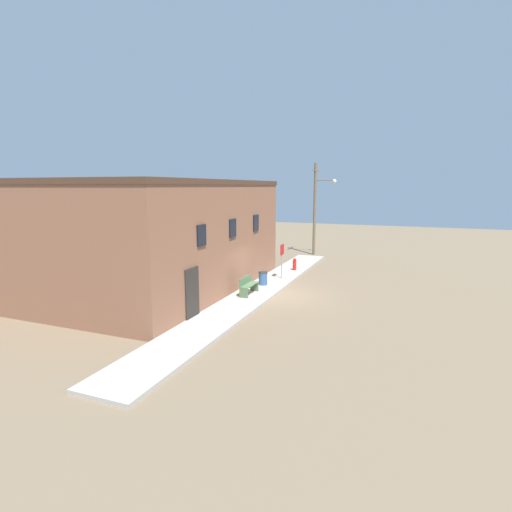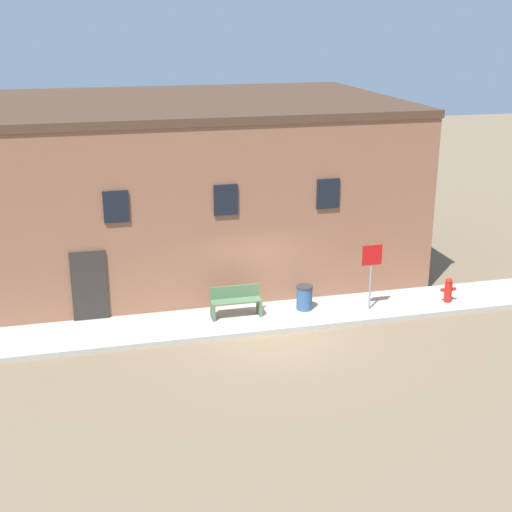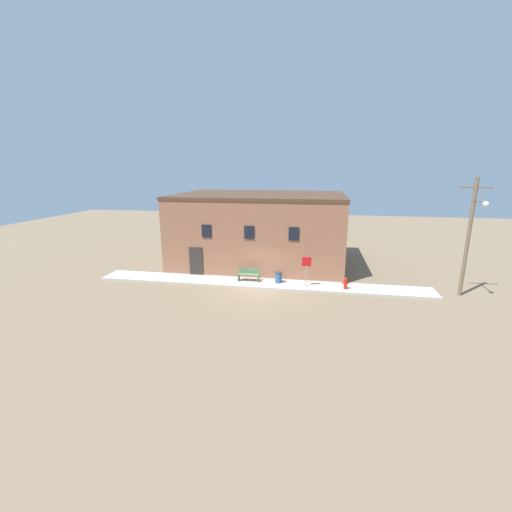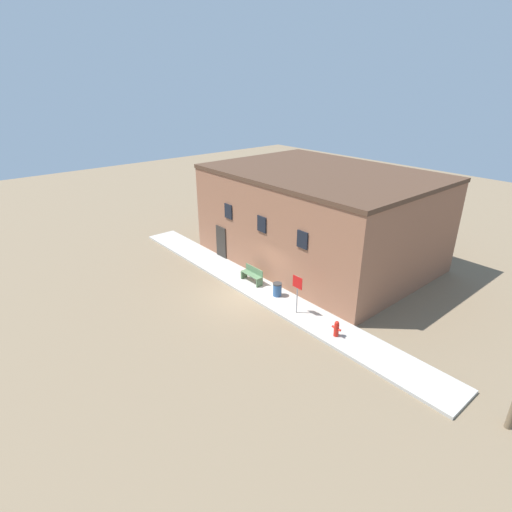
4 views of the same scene
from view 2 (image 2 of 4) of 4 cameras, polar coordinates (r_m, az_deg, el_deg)
ground_plane at (r=20.05m, az=1.48°, el=-6.26°), size 80.00×80.00×0.00m
sidewalk at (r=20.91m, az=0.75°, el=-4.96°), size 22.79×2.02×0.14m
brick_building at (r=25.23m, az=-4.65°, el=5.91°), size 13.40×9.67×5.78m
fire_hydrant at (r=22.50m, az=15.13°, el=-2.63°), size 0.48×0.23×0.77m
stop_sign at (r=21.10m, az=9.22°, el=-0.72°), size 0.61×0.06×2.01m
bench at (r=20.70m, az=-1.63°, el=-3.67°), size 1.46×0.44×0.89m
trash_bin at (r=21.23m, az=3.89°, el=-3.33°), size 0.49×0.49×0.74m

